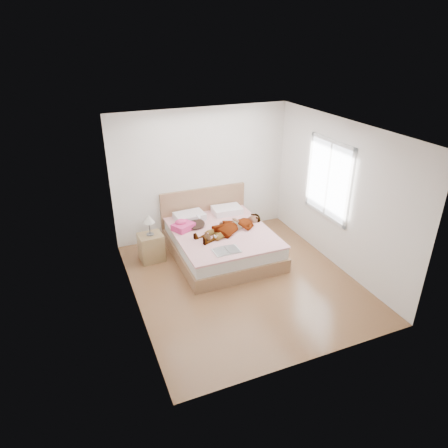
# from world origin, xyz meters

# --- Properties ---
(ground) EXTENTS (4.00, 4.00, 0.00)m
(ground) POSITION_xyz_m (0.00, 0.00, 0.00)
(ground) COLOR #552E1A
(ground) RESTS_ON ground
(woman) EXTENTS (1.60, 1.00, 0.21)m
(woman) POSITION_xyz_m (0.17, 0.92, 0.61)
(woman) COLOR white
(woman) RESTS_ON bed
(hair) EXTENTS (0.49, 0.56, 0.07)m
(hair) POSITION_xyz_m (-0.40, 1.37, 0.55)
(hair) COLOR black
(hair) RESTS_ON bed
(phone) EXTENTS (0.08, 0.11, 0.06)m
(phone) POSITION_xyz_m (-0.33, 1.32, 0.71)
(phone) COLOR silver
(phone) RESTS_ON bed
(room_shell) EXTENTS (4.00, 4.00, 4.00)m
(room_shell) POSITION_xyz_m (1.77, 0.30, 1.50)
(room_shell) COLOR white
(room_shell) RESTS_ON ground
(bed) EXTENTS (1.80, 2.08, 1.00)m
(bed) POSITION_xyz_m (0.00, 1.04, 0.28)
(bed) COLOR brown
(bed) RESTS_ON ground
(towel) EXTENTS (0.47, 0.44, 0.20)m
(towel) POSITION_xyz_m (-0.65, 1.29, 0.59)
(towel) COLOR #F3429A
(towel) RESTS_ON bed
(magazine) EXTENTS (0.46, 0.30, 0.03)m
(magazine) POSITION_xyz_m (-0.21, 0.23, 0.52)
(magazine) COLOR white
(magazine) RESTS_ON bed
(coffee_mug) EXTENTS (0.11, 0.08, 0.09)m
(coffee_mug) POSITION_xyz_m (-0.22, 0.68, 0.55)
(coffee_mug) COLOR white
(coffee_mug) RESTS_ON bed
(plush_toy) EXTENTS (0.16, 0.22, 0.12)m
(plush_toy) POSITION_xyz_m (-0.39, 0.71, 0.57)
(plush_toy) COLOR black
(plush_toy) RESTS_ON bed
(nightstand) EXTENTS (0.45, 0.40, 0.92)m
(nightstand) POSITION_xyz_m (-1.28, 1.29, 0.30)
(nightstand) COLOR olive
(nightstand) RESTS_ON ground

